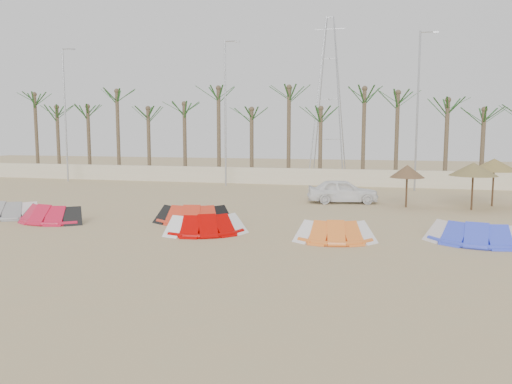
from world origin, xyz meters
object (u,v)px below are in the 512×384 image
(parasol_mid, at_px, (473,169))
(kite_red_left, at_px, (53,212))
(kite_blue, at_px, (476,232))
(parasol_left, at_px, (407,171))
(kite_red_right, at_px, (209,223))
(car, at_px, (343,191))
(kite_orange, at_px, (336,230))
(kite_grey, at_px, (7,209))
(parasol_right, at_px, (494,165))
(kite_red_mid, at_px, (195,213))

(parasol_mid, bearing_deg, kite_red_left, -156.33)
(kite_blue, xyz_separation_m, parasol_left, (-2.14, 8.63, 1.57))
(kite_red_left, height_order, kite_red_right, same)
(car, bearing_deg, kite_blue, -161.21)
(kite_orange, height_order, car, car)
(kite_blue, relative_size, parasol_left, 1.60)
(kite_orange, height_order, parasol_mid, parasol_mid)
(kite_grey, bearing_deg, kite_blue, -1.17)
(kite_red_left, relative_size, kite_red_right, 0.98)
(kite_red_right, height_order, parasol_left, parasol_left)
(parasol_right, height_order, car, parasol_right)
(kite_red_left, relative_size, kite_orange, 1.15)
(kite_red_mid, height_order, parasol_mid, parasol_mid)
(kite_red_right, relative_size, kite_blue, 0.98)
(kite_red_left, bearing_deg, kite_grey, 171.42)
(kite_red_mid, relative_size, kite_red_right, 0.99)
(kite_red_right, height_order, kite_orange, same)
(kite_red_right, xyz_separation_m, kite_blue, (10.28, 0.80, 0.00))
(kite_red_right, distance_m, car, 11.31)
(kite_red_left, bearing_deg, kite_blue, 0.04)
(kite_red_left, distance_m, kite_blue, 18.20)
(kite_red_left, bearing_deg, parasol_mid, 23.67)
(kite_grey, xyz_separation_m, kite_red_left, (2.94, -0.44, -0.00))
(kite_red_right, xyz_separation_m, parasol_right, (12.82, 11.03, 1.90))
(kite_red_left, distance_m, parasol_left, 18.31)
(kite_red_mid, bearing_deg, parasol_left, 36.51)
(kite_orange, relative_size, car, 0.77)
(kite_red_mid, distance_m, kite_blue, 11.86)
(kite_orange, bearing_deg, kite_grey, 175.05)
(kite_blue, distance_m, parasol_right, 10.71)
(kite_blue, bearing_deg, kite_grey, 178.83)
(kite_red_mid, height_order, parasol_right, parasol_right)
(parasol_mid, bearing_deg, car, 171.38)
(kite_grey, xyz_separation_m, kite_blue, (21.14, -0.43, -0.00))
(kite_red_left, height_order, kite_red_mid, same)
(parasol_left, relative_size, car, 0.57)
(parasol_right, distance_m, car, 8.41)
(kite_blue, height_order, parasol_mid, parasol_mid)
(kite_orange, distance_m, parasol_left, 10.16)
(kite_blue, distance_m, parasol_left, 9.03)
(kite_orange, distance_m, parasol_right, 13.68)
(kite_orange, bearing_deg, parasol_left, 72.87)
(kite_red_right, relative_size, parasol_right, 1.38)
(kite_red_left, bearing_deg, kite_red_mid, 13.31)
(kite_red_mid, xyz_separation_m, car, (6.08, 8.02, 0.28))
(kite_grey, distance_m, parasol_right, 25.70)
(kite_orange, relative_size, parasol_right, 1.18)
(kite_grey, relative_size, kite_red_right, 1.03)
(kite_red_mid, relative_size, parasol_right, 1.37)
(kite_red_left, height_order, parasol_mid, parasol_mid)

